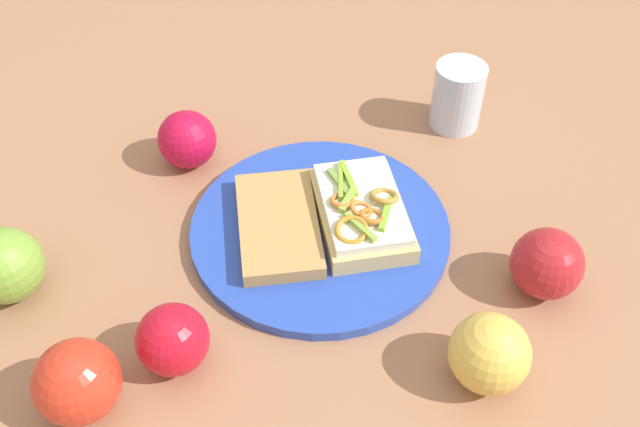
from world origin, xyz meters
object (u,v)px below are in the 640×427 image
(apple_0, at_px, (77,382))
(apple_4, at_px, (173,339))
(bread_slice_side, at_px, (279,226))
(apple_3, at_px, (489,353))
(apple_1, at_px, (547,264))
(drinking_glass, at_px, (458,96))
(apple_5, at_px, (4,266))
(sandwich, at_px, (361,210))
(plate, at_px, (320,229))
(apple_2, at_px, (187,139))

(apple_0, height_order, apple_4, apple_0)
(bread_slice_side, distance_m, apple_3, 0.28)
(apple_1, relative_size, drinking_glass, 0.86)
(apple_4, height_order, apple_5, apple_5)
(apple_0, xyz_separation_m, apple_1, (0.08, -0.48, -0.00))
(bread_slice_side, bearing_deg, sandwich, 91.94)
(apple_3, relative_size, apple_5, 0.96)
(plate, height_order, apple_4, apple_4)
(sandwich, relative_size, apple_2, 2.09)
(apple_0, height_order, apple_2, apple_0)
(bread_slice_side, relative_size, drinking_glass, 1.76)
(plate, height_order, sandwich, sandwich)
(plate, distance_m, apple_0, 0.32)
(bread_slice_side, height_order, drinking_glass, drinking_glass)
(apple_2, relative_size, drinking_glass, 0.82)
(apple_2, bearing_deg, plate, -135.08)
(apple_0, distance_m, drinking_glass, 0.59)
(sandwich, height_order, apple_5, apple_5)
(sandwich, distance_m, apple_4, 0.26)
(plate, xyz_separation_m, drinking_glass, (0.18, -0.21, 0.04))
(bread_slice_side, relative_size, apple_4, 2.21)
(apple_3, xyz_separation_m, drinking_glass, (0.39, -0.08, 0.01))
(plate, bearing_deg, apple_2, 44.92)
(plate, height_order, apple_5, apple_5)
(bread_slice_side, xyz_separation_m, apple_2, (0.15, 0.10, 0.01))
(bread_slice_side, bearing_deg, apple_0, -47.24)
(sandwich, xyz_separation_m, apple_0, (-0.19, 0.30, 0.01))
(sandwich, relative_size, bread_slice_side, 0.97)
(sandwich, bearing_deg, apple_5, -87.04)
(apple_0, height_order, apple_5, apple_5)
(bread_slice_side, xyz_separation_m, apple_0, (-0.19, 0.20, 0.02))
(apple_1, relative_size, apple_4, 1.08)
(apple_1, bearing_deg, apple_2, 55.23)
(apple_2, xyz_separation_m, apple_3, (-0.36, -0.28, 0.00))
(drinking_glass, bearing_deg, apple_3, 168.73)
(plate, xyz_separation_m, apple_5, (-0.04, 0.34, 0.03))
(apple_1, bearing_deg, apple_4, 95.66)
(bread_slice_side, height_order, apple_5, apple_5)
(plate, bearing_deg, apple_1, -116.21)
(apple_1, relative_size, apple_5, 0.94)
(apple_1, distance_m, apple_5, 0.57)
(apple_5, bearing_deg, sandwich, -84.59)
(apple_3, bearing_deg, apple_0, 86.61)
(plate, distance_m, drinking_glass, 0.28)
(drinking_glass, bearing_deg, plate, 130.33)
(apple_0, xyz_separation_m, apple_3, (-0.02, -0.38, -0.00))
(apple_4, bearing_deg, apple_0, 113.55)
(sandwich, bearing_deg, apple_2, -129.50)
(apple_3, xyz_separation_m, apple_5, (0.18, 0.47, 0.00))
(apple_4, xyz_separation_m, drinking_glass, (0.33, -0.38, 0.01))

